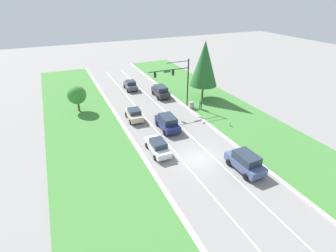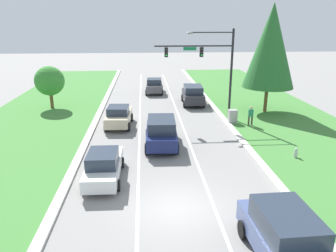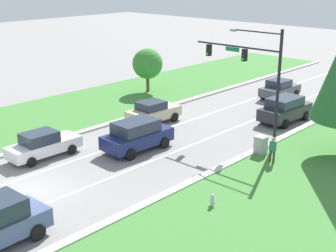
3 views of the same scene
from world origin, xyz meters
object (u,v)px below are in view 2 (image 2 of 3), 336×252
Objects in this scene: champagne_sedan at (119,116)px; charcoal_suv at (193,95)px; fire_hydrant at (296,153)px; slate_blue_suv at (284,236)px; utility_cabinet at (233,117)px; navy_suv at (161,132)px; pedestrian at (251,115)px; conifer_near_right_tree at (271,46)px; graphite_sedan at (154,86)px; white_sedan at (104,166)px; traffic_signal_mast at (210,61)px; oak_near_left_tree at (50,81)px.

champagne_sedan is 10.20m from charcoal_suv.
champagne_sedan is 13.99m from fire_hydrant.
utility_cabinet is at bearing 79.22° from slate_blue_suv.
slate_blue_suv is at bearing -64.07° from champagne_sedan.
navy_suv reaches higher than champagne_sedan.
fire_hydrant is at bearing 102.85° from pedestrian.
champagne_sedan is 0.92× the size of navy_suv.
conifer_near_right_tree reaches higher than charcoal_suv.
graphite_sedan is (3.40, 13.02, 0.02)m from champagne_sedan.
slate_blue_suv is 16.92m from utility_cabinet.
graphite_sedan is 0.91× the size of white_sedan.
traffic_signal_mast reaches higher than white_sedan.
traffic_signal_mast is at bearing -18.27° from oak_near_left_tree.
oak_near_left_tree is (-16.73, 6.43, 2.17)m from utility_cabinet.
traffic_signal_mast is 7.01m from charcoal_suv.
traffic_signal_mast is at bearing 140.29° from utility_cabinet.
pedestrian is 19.52m from oak_near_left_tree.
fire_hydrant is at bearing -16.52° from navy_suv.
fire_hydrant is (11.70, -7.65, -0.54)m from champagne_sedan.
pedestrian is at bearing 39.71° from white_sedan.
white_sedan is at bearing -111.01° from charcoal_suv.
graphite_sedan is at bearing 32.04° from oak_near_left_tree.
conifer_near_right_tree reaches higher than traffic_signal_mast.
slate_blue_suv is 2.72× the size of pedestrian.
conifer_near_right_tree is at bearing 40.08° from navy_suv.
charcoal_suv is at bearing 47.76° from champagne_sedan.
slate_blue_suv is 10.22m from fire_hydrant.
traffic_signal_mast is 6.24m from conifer_near_right_tree.
traffic_signal_mast is 1.66× the size of white_sedan.
charcoal_suv is 15.48m from fire_hydrant.
traffic_signal_mast is 15.89m from oak_near_left_tree.
slate_blue_suv is at bearing -92.50° from traffic_signal_mast.
slate_blue_suv reaches higher than champagne_sedan.
utility_cabinet is at bearing 3.25° from champagne_sedan.
white_sedan is 14.24m from pedestrian.
slate_blue_suv is (7.01, -16.70, 0.18)m from champagne_sedan.
slate_blue_suv reaches higher than charcoal_suv.
white_sedan is 0.98× the size of charcoal_suv.
graphite_sedan is at bearing 111.86° from fire_hydrant.
white_sedan is at bearing -135.29° from utility_cabinet.
conifer_near_right_tree is at bearing 16.78° from champagne_sedan.
slate_blue_suv reaches higher than fire_hydrant.
champagne_sedan is at bearing -132.61° from charcoal_suv.
navy_suv is at bearing 34.33° from pedestrian.
champagne_sedan is (-7.81, -1.52, -4.28)m from traffic_signal_mast.
navy_suv is at bearing -125.59° from traffic_signal_mast.
traffic_signal_mast is at bearing 55.50° from white_sedan.
pedestrian is at bearing -30.80° from utility_cabinet.
slate_blue_suv is 3.78× the size of utility_cabinet.
oak_near_left_tree reaches higher than champagne_sedan.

